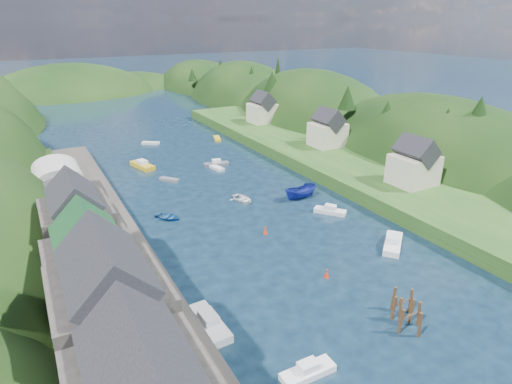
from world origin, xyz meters
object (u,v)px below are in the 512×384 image
piling_cluster_near (410,320)px  piling_cluster_far (402,307)px  channel_buoy_near (327,274)px  channel_buoy_far (265,231)px

piling_cluster_near → piling_cluster_far: size_ratio=1.01×
channel_buoy_near → channel_buoy_far: bearing=93.6°
channel_buoy_near → channel_buoy_far: 13.15m
piling_cluster_far → channel_buoy_far: (-3.12, 22.55, -0.66)m
piling_cluster_far → channel_buoy_near: piling_cluster_far is taller
piling_cluster_near → channel_buoy_near: piling_cluster_near is taller
piling_cluster_far → channel_buoy_near: size_ratio=3.11×
channel_buoy_near → piling_cluster_near: bearing=-83.0°
piling_cluster_near → piling_cluster_far: (0.92, 1.86, -0.01)m
piling_cluster_near → channel_buoy_near: (-1.38, 11.29, -0.68)m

